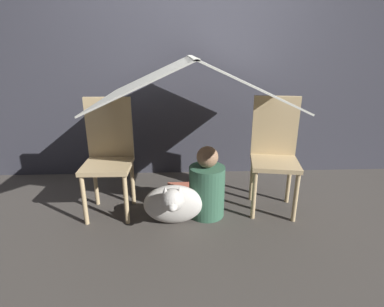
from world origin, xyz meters
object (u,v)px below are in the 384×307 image
at_px(chair_right, 274,151).
at_px(chair_left, 109,153).
at_px(dog, 173,203).
at_px(person_front, 207,187).

bearing_deg(chair_right, chair_left, -169.78).
bearing_deg(dog, chair_left, 152.33).
height_order(chair_right, dog, chair_right).
bearing_deg(dog, chair_right, 17.89).
bearing_deg(chair_left, chair_right, 0.72).
relative_size(person_front, dog, 1.28).
relative_size(chair_right, dog, 2.04).
bearing_deg(person_front, dog, -152.17).
distance_m(chair_left, chair_right, 1.39).
height_order(chair_left, chair_right, same).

